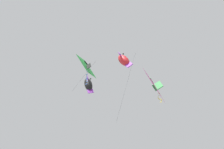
# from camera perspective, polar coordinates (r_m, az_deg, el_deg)

# --- Properties ---
(kite_delta_mid_left) EXTENTS (2.66, 3.11, 3.84)m
(kite_delta_mid_left) POSITION_cam_1_polar(r_m,az_deg,el_deg) (36.49, 6.24, -1.59)
(kite_delta_mid_left) COLOR #DB2D93
(kite_fish_low_drifter) EXTENTS (2.65, 1.86, 10.20)m
(kite_fish_low_drifter) POSITION_cam_1_polar(r_m,az_deg,el_deg) (36.25, 1.73, 2.04)
(kite_fish_low_drifter) COLOR red
(kite_delta_near_left) EXTENTS (2.27, 2.39, 6.01)m
(kite_delta_near_left) POSITION_cam_1_polar(r_m,az_deg,el_deg) (39.05, -3.65, 1.19)
(kite_delta_near_left) COLOR green
(kite_fish_highest) EXTENTS (1.61, 1.47, 2.48)m
(kite_fish_highest) POSITION_cam_1_polar(r_m,az_deg,el_deg) (41.47, -3.43, -1.48)
(kite_fish_highest) COLOR black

